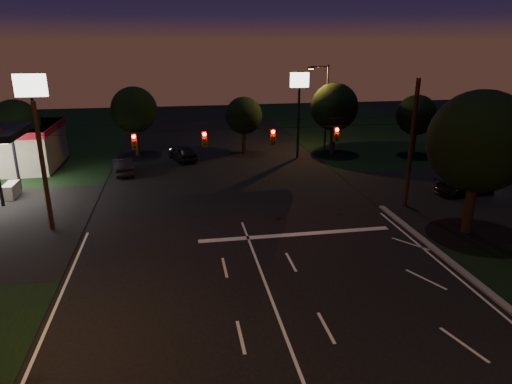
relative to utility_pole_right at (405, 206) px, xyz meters
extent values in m
plane|color=black|center=(-12.00, -15.00, 0.00)|extent=(140.00, 140.00, 0.00)
cube|color=black|center=(8.00, 1.00, 0.00)|extent=(20.00, 16.00, 0.02)
cube|color=silver|center=(-9.00, -3.50, 0.01)|extent=(12.00, 0.50, 0.01)
cylinder|color=black|center=(0.00, 0.00, 0.00)|extent=(0.30, 0.30, 9.00)
cylinder|color=black|center=(-24.00, 0.00, 0.00)|extent=(0.28, 0.28, 8.00)
cylinder|color=black|center=(-12.00, 0.00, 6.00)|extent=(24.00, 0.03, 0.03)
cylinder|color=black|center=(-12.00, 0.00, 6.50)|extent=(24.00, 0.02, 0.02)
cube|color=#3F3307|center=(-18.50, 0.00, 5.45)|extent=(0.32, 0.26, 1.00)
sphere|color=#FF0705|center=(-18.50, -0.16, 5.78)|extent=(0.22, 0.22, 0.22)
sphere|color=black|center=(-18.50, -0.16, 5.45)|extent=(0.20, 0.20, 0.20)
sphere|color=black|center=(-18.50, -0.16, 5.12)|extent=(0.20, 0.20, 0.20)
cube|color=#3F3307|center=(-14.20, 0.00, 5.45)|extent=(0.32, 0.26, 1.00)
sphere|color=#FF0705|center=(-14.20, -0.16, 5.78)|extent=(0.22, 0.22, 0.22)
sphere|color=black|center=(-14.20, -0.16, 5.45)|extent=(0.20, 0.20, 0.20)
sphere|color=black|center=(-14.20, -0.16, 5.12)|extent=(0.20, 0.20, 0.20)
cube|color=#3F3307|center=(-9.80, 0.00, 5.45)|extent=(0.32, 0.26, 1.00)
sphere|color=#FF0705|center=(-9.80, -0.16, 5.78)|extent=(0.22, 0.22, 0.22)
sphere|color=black|center=(-9.80, -0.16, 5.45)|extent=(0.20, 0.20, 0.20)
sphere|color=black|center=(-9.80, -0.16, 5.12)|extent=(0.20, 0.20, 0.20)
cube|color=#3F3307|center=(-5.50, 0.00, 5.45)|extent=(0.32, 0.26, 1.00)
sphere|color=#FF0705|center=(-5.50, -0.16, 5.78)|extent=(0.22, 0.22, 0.22)
sphere|color=black|center=(-5.50, -0.16, 5.45)|extent=(0.20, 0.20, 0.20)
sphere|color=black|center=(-5.50, -0.16, 5.12)|extent=(0.20, 0.20, 0.20)
cube|color=gray|center=(-28.50, 7.00, 0.55)|extent=(0.80, 2.00, 1.10)
cylinder|color=black|center=(-28.50, 9.00, 2.40)|extent=(0.24, 0.24, 4.80)
cylinder|color=black|center=(-26.00, 7.00, 3.75)|extent=(0.24, 0.24, 7.50)
cube|color=white|center=(-26.00, 7.00, 8.30)|extent=(2.20, 0.30, 1.60)
cylinder|color=black|center=(-4.00, 15.00, 3.50)|extent=(0.24, 0.24, 7.00)
cube|color=white|center=(-4.00, 15.00, 7.70)|extent=(1.80, 0.30, 1.40)
cylinder|color=black|center=(-0.50, 17.00, 4.50)|extent=(0.20, 0.20, 9.00)
cylinder|color=black|center=(-1.40, 17.00, 8.80)|extent=(1.80, 0.12, 0.12)
cube|color=black|center=(-2.30, 17.00, 8.70)|extent=(0.60, 0.35, 0.22)
cube|color=orange|center=(-2.30, 17.00, 8.58)|extent=(0.45, 0.25, 0.04)
cylinder|color=black|center=(1.50, -5.00, 2.00)|extent=(0.60, 0.60, 4.00)
sphere|color=black|center=(1.50, -5.00, 5.76)|extent=(6.00, 6.00, 6.00)
sphere|color=black|center=(2.10, -4.55, 5.58)|extent=(4.50, 4.50, 4.50)
sphere|color=black|center=(0.90, -4.70, 5.62)|extent=(4.20, 4.20, 4.20)
cylinder|color=black|center=(-30.00, 15.00, 1.50)|extent=(0.49, 0.49, 3.00)
sphere|color=black|center=(-30.00, 15.00, 4.32)|extent=(4.20, 4.20, 4.20)
sphere|color=black|center=(-29.58, 15.32, 4.19)|extent=(3.15, 3.15, 3.15)
sphere|color=black|center=(-30.42, 15.21, 4.23)|extent=(2.94, 2.94, 2.94)
cylinder|color=black|center=(-20.00, 19.00, 1.62)|extent=(0.52, 0.52, 3.25)
sphere|color=black|center=(-20.00, 19.00, 4.68)|extent=(4.60, 4.60, 4.60)
sphere|color=black|center=(-19.54, 19.34, 4.54)|extent=(3.45, 3.45, 3.45)
sphere|color=black|center=(-20.46, 19.23, 4.58)|extent=(3.22, 3.22, 3.22)
cylinder|color=black|center=(-9.00, 18.00, 1.38)|extent=(0.47, 0.47, 2.75)
sphere|color=black|center=(-9.00, 18.00, 3.96)|extent=(3.80, 3.80, 3.80)
sphere|color=black|center=(-8.62, 18.28, 3.85)|extent=(2.85, 2.85, 2.85)
sphere|color=black|center=(-9.38, 18.19, 3.87)|extent=(2.66, 2.66, 2.66)
cylinder|color=black|center=(0.00, 16.00, 1.70)|extent=(0.53, 0.53, 3.40)
sphere|color=black|center=(0.00, 16.00, 4.90)|extent=(4.80, 4.80, 4.80)
sphere|color=black|center=(0.48, 16.36, 4.75)|extent=(3.60, 3.60, 3.60)
sphere|color=black|center=(-0.48, 16.24, 4.79)|extent=(3.36, 3.36, 3.36)
cylinder|color=black|center=(8.00, 14.00, 1.45)|extent=(0.48, 0.48, 2.90)
sphere|color=black|center=(8.00, 14.00, 4.18)|extent=(4.00, 4.00, 4.00)
sphere|color=black|center=(8.40, 14.30, 4.06)|extent=(3.00, 3.00, 3.00)
sphere|color=black|center=(7.60, 14.20, 4.09)|extent=(2.80, 2.80, 2.80)
imported|color=black|center=(-15.45, 16.05, 0.76)|extent=(3.09, 4.79, 1.52)
imported|color=black|center=(-20.81, 12.15, 0.71)|extent=(2.32, 4.53, 1.42)
imported|color=black|center=(5.82, 1.70, 0.68)|extent=(4.88, 2.46, 1.36)
camera|label=1|loc=(-15.90, -28.48, 11.44)|focal=32.00mm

